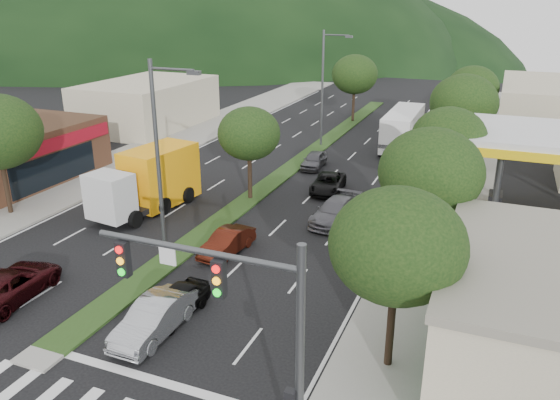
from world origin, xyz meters
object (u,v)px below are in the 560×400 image
at_px(tree_r_c, 449,139).
at_px(car_queue_c, 227,242).
at_px(suv_maroon, 12,284).
at_px(car_queue_d, 328,183).
at_px(streetlight_mid, 325,83).
at_px(motorhome, 403,129).
at_px(car_queue_a, 175,303).
at_px(box_truck, 150,182).
at_px(traffic_signal, 244,317).
at_px(sedan_silver, 154,318).
at_px(tree_med_near, 249,134).
at_px(tree_r_b, 431,172).
at_px(car_queue_e, 314,160).
at_px(tree_r_e, 473,88).
at_px(tree_r_d, 464,103).
at_px(streetlight_near, 161,156).
at_px(tree_r_a, 397,246).
at_px(car_queue_b, 335,211).
at_px(tree_med_far, 355,74).

height_order(tree_r_c, car_queue_c, tree_r_c).
bearing_deg(suv_maroon, car_queue_d, -120.04).
height_order(streetlight_mid, motorhome, streetlight_mid).
bearing_deg(car_queue_a, box_truck, 132.81).
distance_m(traffic_signal, sedan_silver, 8.27).
xyz_separation_m(traffic_signal, tree_med_near, (-9.03, 19.54, -0.22)).
relative_size(tree_r_b, car_queue_e, 1.90).
xyz_separation_m(traffic_signal, streetlight_mid, (-8.82, 34.54, 0.94)).
bearing_deg(box_truck, tree_r_e, -115.55).
bearing_deg(car_queue_e, suv_maroon, -107.23).
bearing_deg(tree_r_d, tree_r_b, -90.00).
bearing_deg(box_truck, streetlight_near, 138.25).
bearing_deg(car_queue_c, streetlight_mid, 102.05).
distance_m(tree_r_a, car_queue_a, 9.85).
height_order(sedan_silver, car_queue_c, sedan_silver).
relative_size(car_queue_c, motorhome, 0.43).
height_order(tree_r_b, car_queue_b, tree_r_b).
relative_size(tree_med_near, car_queue_d, 1.40).
height_order(tree_med_far, streetlight_mid, streetlight_mid).
bearing_deg(tree_r_a, tree_r_c, 90.00).
relative_size(traffic_signal, car_queue_c, 1.86).
xyz_separation_m(streetlight_mid, car_queue_c, (2.13, -22.84, -4.96)).
bearing_deg(motorhome, tree_r_e, 45.24).
distance_m(streetlight_mid, car_queue_a, 29.56).
bearing_deg(tree_r_d, car_queue_c, -115.97).
relative_size(tree_r_d, tree_r_e, 1.07).
relative_size(traffic_signal, tree_r_b, 1.01).
bearing_deg(car_queue_a, tree_r_d, 75.26).
height_order(streetlight_mid, car_queue_b, streetlight_mid).
relative_size(car_queue_a, car_queue_d, 0.86).
relative_size(tree_r_a, car_queue_a, 1.79).
distance_m(suv_maroon, car_queue_c, 10.12).
height_order(tree_med_far, car_queue_b, tree_med_far).
xyz_separation_m(tree_r_d, motorhome, (-5.10, 4.77, -3.40)).
xyz_separation_m(streetlight_near, suv_maroon, (-4.59, -5.40, -4.91)).
distance_m(suv_maroon, car_queue_b, 17.45).
relative_size(streetlight_near, car_queue_d, 2.33).
height_order(tree_r_a, box_truck, tree_r_a).
relative_size(tree_r_c, streetlight_near, 0.65).
distance_m(tree_r_d, streetlight_mid, 12.18).
bearing_deg(streetlight_mid, box_truck, -105.60).
relative_size(traffic_signal, streetlight_near, 0.70).
relative_size(streetlight_near, streetlight_mid, 1.00).
distance_m(traffic_signal, tree_r_b, 13.87).
height_order(streetlight_near, suv_maroon, streetlight_near).
height_order(streetlight_mid, car_queue_a, streetlight_mid).
height_order(tree_r_a, streetlight_near, streetlight_near).
distance_m(tree_med_near, car_queue_e, 9.34).
bearing_deg(tree_med_near, tree_r_d, 45.00).
bearing_deg(tree_r_a, car_queue_c, 147.49).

